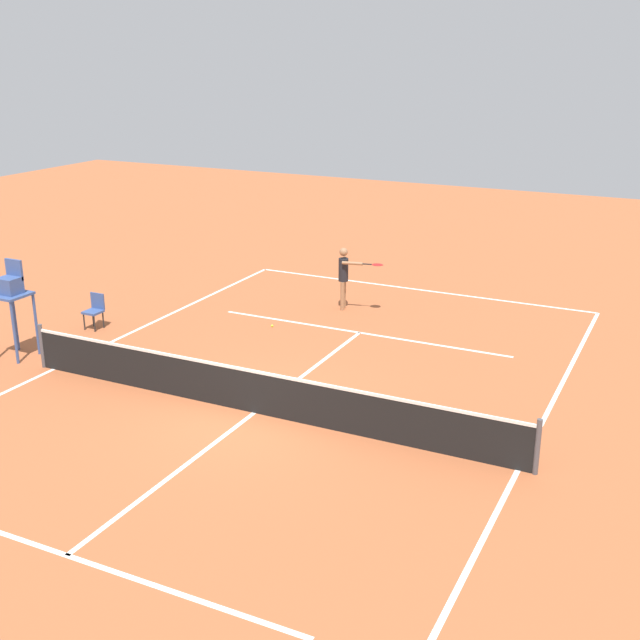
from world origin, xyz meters
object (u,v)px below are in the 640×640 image
Objects in this scene: umpire_chair at (11,294)px; player_serving at (345,273)px; tennis_ball at (272,326)px; courtside_chair_mid at (95,309)px.

player_serving is at bearing -129.28° from umpire_chair.
tennis_ball is 6.67m from umpire_chair.
courtside_chair_mid is at bearing -62.91° from player_serving.
umpire_chair reaches higher than tennis_ball.
tennis_ball is 4.79m from courtside_chair_mid.
courtside_chair_mid is at bearing 26.98° from tennis_ball.
player_serving is at bearing -140.28° from courtside_chair_mid.
tennis_ball is 0.03× the size of umpire_chair.
umpire_chair is at bearing 83.08° from courtside_chair_mid.
umpire_chair is 2.54× the size of courtside_chair_mid.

